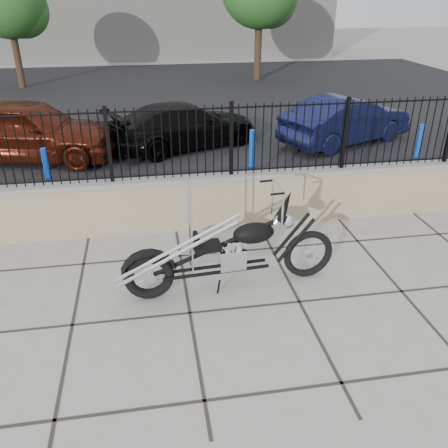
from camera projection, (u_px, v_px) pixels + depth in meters
ground_plane at (190, 313)px, 6.24m from camera, size 90.00×90.00×0.00m
parking_lot at (155, 105)px, 17.26m from camera, size 30.00×30.00×0.00m
retaining_wall at (174, 203)px, 8.23m from camera, size 14.00×0.36×0.96m
iron_fence at (171, 143)px, 7.74m from camera, size 14.00×0.08×1.20m
chopper_motorcycle at (228, 234)px, 6.39m from camera, size 2.90×0.71×1.72m
car_red at (27, 130)px, 11.46m from camera, size 4.64×2.67×1.49m
car_black at (184, 125)px, 12.43m from camera, size 4.37×3.09×1.18m
car_blue at (346, 120)px, 12.75m from camera, size 4.05×2.83×1.26m
bollard_a at (47, 171)px, 9.69m from camera, size 0.12×0.12×0.95m
bollard_b at (252, 156)px, 10.25m from camera, size 0.14×0.14×1.14m
bollard_c at (419, 147)px, 10.96m from camera, size 0.15×0.15×1.06m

